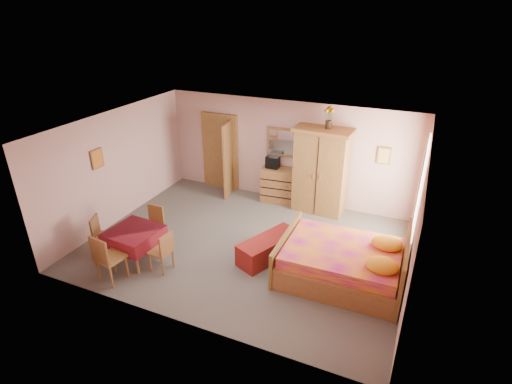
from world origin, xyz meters
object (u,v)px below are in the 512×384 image
at_px(dining_table, 135,245).
at_px(stereo, 273,162).
at_px(floor_lamp, 294,168).
at_px(wall_mirror, 285,142).
at_px(bed, 342,253).
at_px(chair_east, 161,251).
at_px(chest_of_drawers, 281,185).
at_px(sunflower_vase, 329,117).
at_px(bench, 269,248).
at_px(chair_west, 105,236).
at_px(wardrobe, 321,171).
at_px(chair_north, 152,226).
at_px(chair_south, 110,257).

bearing_deg(dining_table, stereo, 67.04).
bearing_deg(floor_lamp, wall_mirror, 160.64).
bearing_deg(bed, chair_east, -161.26).
relative_size(chest_of_drawers, sunflower_vase, 1.91).
xyz_separation_m(wall_mirror, floor_lamp, (0.31, -0.11, -0.59)).
xyz_separation_m(stereo, sunflower_vase, (1.35, -0.02, 1.30)).
height_order(sunflower_vase, dining_table, sunflower_vase).
xyz_separation_m(floor_lamp, bench, (0.37, -2.59, -0.73)).
relative_size(chest_of_drawers, wall_mirror, 1.04).
bearing_deg(dining_table, chair_west, -174.05).
bearing_deg(chair_east, wardrobe, -26.00).
distance_m(floor_lamp, bench, 2.72).
distance_m(wardrobe, bench, 2.56).
relative_size(wall_mirror, chair_west, 1.10).
xyz_separation_m(stereo, bed, (2.38, -2.52, -0.54)).
height_order(chest_of_drawers, bench, chest_of_drawers).
height_order(chair_north, chair_west, chair_west).
bearing_deg(sunflower_vase, chair_north, -134.76).
xyz_separation_m(chair_north, chair_west, (-0.64, -0.70, 0.00)).
xyz_separation_m(chair_south, chair_west, (-0.71, 0.63, -0.07)).
bearing_deg(chest_of_drawers, bed, -54.66).
xyz_separation_m(wall_mirror, bed, (2.15, -2.75, -1.02)).
bearing_deg(wall_mirror, bed, -56.74).
height_order(chest_of_drawers, chair_west, chest_of_drawers).
height_order(chest_of_drawers, bed, bed).
height_order(sunflower_vase, chair_north, sunflower_vase).
bearing_deg(wall_mirror, bench, -80.74).
bearing_deg(stereo, sunflower_vase, -0.89).
relative_size(sunflower_vase, bed, 0.22).
distance_m(bed, chair_west, 4.74).
height_order(wall_mirror, stereo, wall_mirror).
bearing_deg(wall_mirror, chest_of_drawers, -94.83).
bearing_deg(sunflower_vase, wardrobe, -149.07).
height_order(wardrobe, chair_south, wardrobe).
bearing_deg(chair_east, wall_mirror, -10.95).
distance_m(chest_of_drawers, bench, 2.59).
height_order(wardrobe, dining_table, wardrobe).
distance_m(sunflower_vase, chair_east, 4.69).
distance_m(floor_lamp, chair_north, 3.78).
bearing_deg(sunflower_vase, chair_west, -134.34).
bearing_deg(dining_table, floor_lamp, 61.04).
height_order(chest_of_drawers, chair_north, chest_of_drawers).
xyz_separation_m(chest_of_drawers, floor_lamp, (0.31, 0.10, 0.50)).
relative_size(dining_table, chair_west, 1.09).
relative_size(wardrobe, chair_south, 2.14).
relative_size(chair_west, chair_east, 1.03).
xyz_separation_m(wall_mirror, chair_north, (-1.80, -3.20, -1.13)).
xyz_separation_m(bed, chair_north, (-3.95, -0.46, -0.10)).
distance_m(chest_of_drawers, chair_north, 3.49).
bearing_deg(bench, bed, -1.74).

